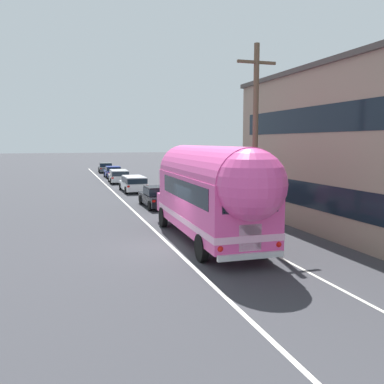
% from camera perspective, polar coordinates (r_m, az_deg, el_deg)
% --- Properties ---
extents(ground_plane, '(300.00, 300.00, 0.00)m').
position_cam_1_polar(ground_plane, '(17.05, -2.80, -7.61)').
color(ground_plane, '#38383D').
extents(lane_markings, '(3.58, 80.00, 0.01)m').
position_cam_1_polar(lane_markings, '(28.88, -5.87, -1.60)').
color(lane_markings, silver).
rests_on(lane_markings, ground).
extents(utility_pole, '(1.80, 0.24, 8.50)m').
position_cam_1_polar(utility_pole, '(18.53, 8.74, 7.30)').
color(utility_pole, brown).
rests_on(utility_pole, ground).
extents(painted_bus, '(2.74, 10.88, 4.12)m').
position_cam_1_polar(painted_bus, '(17.04, 2.80, 0.27)').
color(painted_bus, '#EA4C9E').
rests_on(painted_bus, ground).
extents(car_lead, '(2.01, 4.27, 1.37)m').
position_cam_1_polar(car_lead, '(27.31, -4.66, -0.55)').
color(car_lead, black).
rests_on(car_lead, ground).
extents(car_second, '(1.95, 4.56, 1.37)m').
position_cam_1_polar(car_second, '(35.72, -8.09, 1.29)').
color(car_second, white).
rests_on(car_second, ground).
extents(car_third, '(2.13, 4.55, 1.37)m').
position_cam_1_polar(car_third, '(43.80, -10.10, 2.29)').
color(car_third, silver).
rests_on(car_third, ground).
extents(car_fourth, '(1.91, 4.26, 1.37)m').
position_cam_1_polar(car_fourth, '(50.44, -10.88, 2.79)').
color(car_fourth, navy).
rests_on(car_fourth, ground).
extents(car_fifth, '(2.02, 4.44, 1.37)m').
position_cam_1_polar(car_fifth, '(59.00, -11.88, 3.36)').
color(car_fifth, '#474C51').
rests_on(car_fifth, ground).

